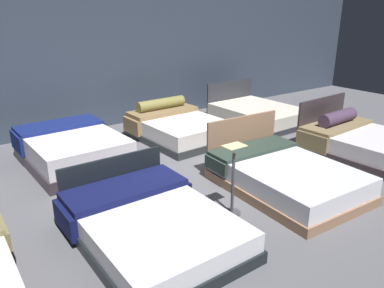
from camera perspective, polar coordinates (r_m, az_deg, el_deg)
name	(u,v)px	position (r m, az deg, el deg)	size (l,w,h in m)	color
ground_plane	(170,175)	(6.20, -3.36, -4.76)	(18.00, 18.00, 0.02)	#5B5B60
showroom_back_wall	(89,50)	(8.61, -15.54, 13.65)	(18.00, 0.06, 3.50)	#333D4C
bed_1	(149,223)	(4.49, -6.54, -11.96)	(1.67, 2.15, 0.73)	black
bed_2	(284,175)	(5.79, 13.87, -4.69)	(1.64, 2.20, 0.91)	#90694E
bed_3	(361,142)	(7.61, 24.44, 0.26)	(1.72, 2.05, 0.95)	#342C2F
bed_5	(72,149)	(6.87, -17.84, -0.67)	(1.61, 2.07, 0.59)	#322831
bed_6	(178,127)	(7.86, -2.18, 2.62)	(1.68, 2.03, 0.75)	#292E2E
bed_7	(257,114)	(9.17, 9.98, 4.54)	(1.65, 2.15, 0.86)	#2C2D33
price_sign	(233,188)	(4.92, 6.25, -6.76)	(0.28, 0.24, 0.96)	#3F3F44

